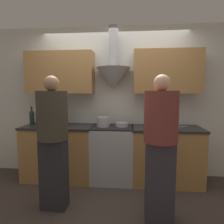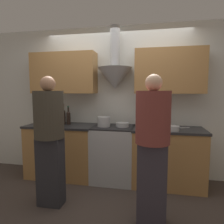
{
  "view_description": "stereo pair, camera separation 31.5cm",
  "coord_description": "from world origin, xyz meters",
  "px_view_note": "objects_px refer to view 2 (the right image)",
  "views": [
    {
      "loc": [
        0.3,
        -2.9,
        1.49
      ],
      "look_at": [
        0.0,
        0.22,
        1.16
      ],
      "focal_mm": 32.0,
      "sensor_mm": 36.0,
      "label": 1
    },
    {
      "loc": [
        0.61,
        -2.86,
        1.49
      ],
      "look_at": [
        0.0,
        0.22,
        1.16
      ],
      "focal_mm": 32.0,
      "sensor_mm": 36.0,
      "label": 2
    }
  ],
  "objects_px": {
    "wine_bottle_0": "(37,116)",
    "wine_bottle_4": "(58,117)",
    "wine_bottle_1": "(42,116)",
    "person_foreground_left": "(50,136)",
    "orange_fruit": "(161,125)",
    "person_foreground_right": "(152,144)",
    "stove_range": "(113,153)",
    "mixing_bowl": "(122,125)",
    "wine_bottle_5": "(63,116)",
    "wine_bottle_3": "(53,116)",
    "stock_pot": "(104,122)",
    "wine_bottle_6": "(68,117)",
    "saucepan": "(173,128)",
    "wine_bottle_2": "(47,117)"
  },
  "relations": [
    {
      "from": "wine_bottle_0",
      "to": "wine_bottle_4",
      "type": "distance_m",
      "value": 0.41
    },
    {
      "from": "wine_bottle_1",
      "to": "person_foreground_left",
      "type": "xyz_separation_m",
      "value": [
        0.64,
        -0.93,
        -0.13
      ]
    },
    {
      "from": "wine_bottle_0",
      "to": "orange_fruit",
      "type": "distance_m",
      "value": 2.17
    },
    {
      "from": "person_foreground_left",
      "to": "person_foreground_right",
      "type": "height_order",
      "value": "person_foreground_left"
    },
    {
      "from": "wine_bottle_0",
      "to": "wine_bottle_1",
      "type": "bearing_deg",
      "value": 1.67
    },
    {
      "from": "stove_range",
      "to": "mixing_bowl",
      "type": "relative_size",
      "value": 4.34
    },
    {
      "from": "wine_bottle_5",
      "to": "person_foreground_left",
      "type": "relative_size",
      "value": 0.21
    },
    {
      "from": "wine_bottle_3",
      "to": "person_foreground_right",
      "type": "xyz_separation_m",
      "value": [
        1.73,
        -1.05,
        -0.13
      ]
    },
    {
      "from": "wine_bottle_4",
      "to": "stock_pot",
      "type": "bearing_deg",
      "value": -4.86
    },
    {
      "from": "stove_range",
      "to": "wine_bottle_0",
      "type": "height_order",
      "value": "wine_bottle_0"
    },
    {
      "from": "wine_bottle_1",
      "to": "wine_bottle_6",
      "type": "distance_m",
      "value": 0.5
    },
    {
      "from": "wine_bottle_1",
      "to": "wine_bottle_4",
      "type": "bearing_deg",
      "value": -0.96
    },
    {
      "from": "orange_fruit",
      "to": "saucepan",
      "type": "height_order",
      "value": "orange_fruit"
    },
    {
      "from": "saucepan",
      "to": "person_foreground_left",
      "type": "bearing_deg",
      "value": -156.33
    },
    {
      "from": "wine_bottle_6",
      "to": "stock_pot",
      "type": "relative_size",
      "value": 1.53
    },
    {
      "from": "stock_pot",
      "to": "mixing_bowl",
      "type": "bearing_deg",
      "value": 5.39
    },
    {
      "from": "person_foreground_left",
      "to": "wine_bottle_2",
      "type": "bearing_deg",
      "value": 120.63
    },
    {
      "from": "wine_bottle_2",
      "to": "wine_bottle_3",
      "type": "bearing_deg",
      "value": 0.93
    },
    {
      "from": "saucepan",
      "to": "person_foreground_left",
      "type": "xyz_separation_m",
      "value": [
        -1.59,
        -0.7,
        -0.03
      ]
    },
    {
      "from": "wine_bottle_6",
      "to": "orange_fruit",
      "type": "height_order",
      "value": "wine_bottle_6"
    },
    {
      "from": "wine_bottle_3",
      "to": "orange_fruit",
      "type": "relative_size",
      "value": 4.03
    },
    {
      "from": "wine_bottle_4",
      "to": "person_foreground_left",
      "type": "bearing_deg",
      "value": -69.83
    },
    {
      "from": "person_foreground_right",
      "to": "saucepan",
      "type": "bearing_deg",
      "value": 70.16
    },
    {
      "from": "wine_bottle_4",
      "to": "person_foreground_left",
      "type": "xyz_separation_m",
      "value": [
        0.34,
        -0.92,
        -0.12
      ]
    },
    {
      "from": "stock_pot",
      "to": "person_foreground_right",
      "type": "relative_size",
      "value": 0.13
    },
    {
      "from": "person_foreground_right",
      "to": "person_foreground_left",
      "type": "bearing_deg",
      "value": 174.16
    },
    {
      "from": "wine_bottle_6",
      "to": "mixing_bowl",
      "type": "bearing_deg",
      "value": -2.85
    },
    {
      "from": "wine_bottle_0",
      "to": "wine_bottle_6",
      "type": "relative_size",
      "value": 1.05
    },
    {
      "from": "wine_bottle_5",
      "to": "stock_pot",
      "type": "height_order",
      "value": "wine_bottle_5"
    },
    {
      "from": "wine_bottle_4",
      "to": "orange_fruit",
      "type": "height_order",
      "value": "wine_bottle_4"
    },
    {
      "from": "wine_bottle_0",
      "to": "wine_bottle_3",
      "type": "height_order",
      "value": "wine_bottle_0"
    },
    {
      "from": "wine_bottle_2",
      "to": "person_foreground_left",
      "type": "distance_m",
      "value": 1.08
    },
    {
      "from": "wine_bottle_6",
      "to": "wine_bottle_0",
      "type": "bearing_deg",
      "value": -179.78
    },
    {
      "from": "orange_fruit",
      "to": "mixing_bowl",
      "type": "bearing_deg",
      "value": -172.69
    },
    {
      "from": "wine_bottle_4",
      "to": "wine_bottle_2",
      "type": "bearing_deg",
      "value": -179.73
    },
    {
      "from": "wine_bottle_4",
      "to": "wine_bottle_5",
      "type": "bearing_deg",
      "value": -0.88
    },
    {
      "from": "wine_bottle_1",
      "to": "mixing_bowl",
      "type": "height_order",
      "value": "wine_bottle_1"
    },
    {
      "from": "orange_fruit",
      "to": "person_foreground_left",
      "type": "xyz_separation_m",
      "value": [
        -1.42,
        -0.96,
        -0.03
      ]
    },
    {
      "from": "wine_bottle_1",
      "to": "person_foreground_left",
      "type": "relative_size",
      "value": 0.21
    },
    {
      "from": "wine_bottle_3",
      "to": "wine_bottle_4",
      "type": "bearing_deg",
      "value": -0.5
    },
    {
      "from": "stove_range",
      "to": "wine_bottle_5",
      "type": "distance_m",
      "value": 1.08
    },
    {
      "from": "wine_bottle_0",
      "to": "wine_bottle_6",
      "type": "bearing_deg",
      "value": 0.22
    },
    {
      "from": "wine_bottle_5",
      "to": "orange_fruit",
      "type": "xyz_separation_m",
      "value": [
        1.66,
        0.04,
        -0.1
      ]
    },
    {
      "from": "wine_bottle_0",
      "to": "wine_bottle_4",
      "type": "relative_size",
      "value": 1.05
    },
    {
      "from": "wine_bottle_0",
      "to": "person_foreground_right",
      "type": "relative_size",
      "value": 0.2
    },
    {
      "from": "wine_bottle_0",
      "to": "person_foreground_left",
      "type": "relative_size",
      "value": 0.2
    },
    {
      "from": "stock_pot",
      "to": "wine_bottle_5",
      "type": "bearing_deg",
      "value": 174.58
    },
    {
      "from": "wine_bottle_1",
      "to": "wine_bottle_4",
      "type": "height_order",
      "value": "wine_bottle_1"
    },
    {
      "from": "saucepan",
      "to": "wine_bottle_6",
      "type": "bearing_deg",
      "value": 172.52
    },
    {
      "from": "wine_bottle_1",
      "to": "wine_bottle_5",
      "type": "relative_size",
      "value": 1.0
    }
  ]
}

